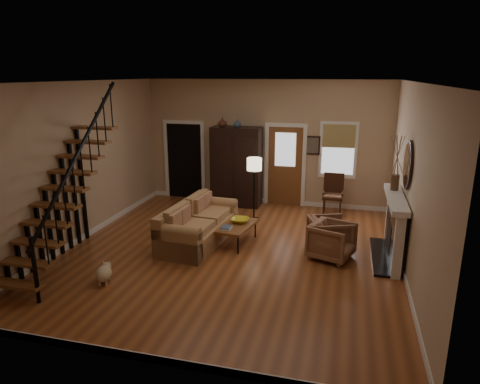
% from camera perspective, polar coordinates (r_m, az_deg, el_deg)
% --- Properties ---
extents(room, '(7.00, 7.33, 3.30)m').
position_cam_1_polar(room, '(9.89, -0.93, 4.24)').
color(room, '#954E26').
rests_on(room, ground).
extents(staircase, '(0.94, 2.80, 3.20)m').
position_cam_1_polar(staircase, '(8.20, -23.05, 1.27)').
color(staircase, brown).
rests_on(staircase, ground).
extents(fireplace, '(0.33, 1.95, 2.30)m').
position_cam_1_polar(fireplace, '(8.59, 20.19, -3.82)').
color(fireplace, black).
rests_on(fireplace, ground).
extents(armoire, '(1.30, 0.60, 2.10)m').
position_cam_1_polar(armoire, '(11.37, -0.47, 3.40)').
color(armoire, black).
rests_on(armoire, ground).
extents(vase_a, '(0.24, 0.24, 0.25)m').
position_cam_1_polar(vase_a, '(11.18, -2.37, 9.28)').
color(vase_a, '#4C2619').
rests_on(vase_a, armoire).
extents(vase_b, '(0.20, 0.20, 0.21)m').
position_cam_1_polar(vase_b, '(11.07, -0.36, 9.13)').
color(vase_b, '#334C60').
rests_on(vase_b, armoire).
extents(sofa, '(1.14, 2.29, 0.82)m').
position_cam_1_polar(sofa, '(8.99, -5.53, -4.26)').
color(sofa, '#A87A4C').
rests_on(sofa, ground).
extents(coffee_table, '(0.79, 1.17, 0.42)m').
position_cam_1_polar(coffee_table, '(8.97, -0.57, -5.60)').
color(coffee_table, brown).
rests_on(coffee_table, ground).
extents(bowl, '(0.37, 0.37, 0.09)m').
position_cam_1_polar(bowl, '(9.01, -0.02, -3.79)').
color(bowl, gold).
rests_on(bowl, coffee_table).
extents(books, '(0.20, 0.27, 0.05)m').
position_cam_1_polar(books, '(8.65, -1.86, -4.78)').
color(books, beige).
rests_on(books, coffee_table).
extents(armchair_left, '(0.98, 0.97, 0.71)m').
position_cam_1_polar(armchair_left, '(8.41, 12.15, -6.42)').
color(armchair_left, brown).
rests_on(armchair_left, ground).
extents(armchair_right, '(0.98, 0.96, 0.69)m').
position_cam_1_polar(armchair_right, '(8.73, 11.85, -5.61)').
color(armchair_right, brown).
rests_on(armchair_right, ground).
extents(floor_lamp, '(0.40, 0.40, 1.53)m').
position_cam_1_polar(floor_lamp, '(10.20, 1.89, 0.32)').
color(floor_lamp, black).
rests_on(floor_lamp, ground).
extents(side_chair, '(0.54, 0.54, 1.02)m').
position_cam_1_polar(side_chair, '(10.95, 12.27, -0.35)').
color(side_chair, '#3B1F13').
rests_on(side_chair, ground).
extents(dog, '(0.38, 0.49, 0.32)m').
position_cam_1_polar(dog, '(7.73, -17.70, -10.45)').
color(dog, beige).
rests_on(dog, ground).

